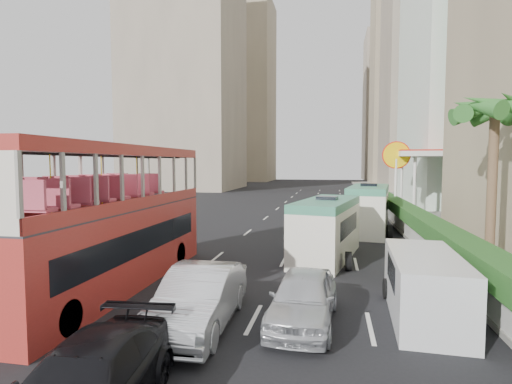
% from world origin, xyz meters
% --- Properties ---
extents(ground_plane, '(200.00, 200.00, 0.00)m').
position_xyz_m(ground_plane, '(0.00, 0.00, 0.00)').
color(ground_plane, black).
rests_on(ground_plane, ground).
extents(double_decker_bus, '(2.50, 11.00, 5.06)m').
position_xyz_m(double_decker_bus, '(-6.00, 0.00, 2.53)').
color(double_decker_bus, '#AD2C25').
rests_on(double_decker_bus, ground).
extents(car_silver_lane_a, '(1.82, 4.90, 1.60)m').
position_xyz_m(car_silver_lane_a, '(-1.75, -2.78, 0.00)').
color(car_silver_lane_a, silver).
rests_on(car_silver_lane_a, ground).
extents(car_silver_lane_b, '(1.94, 4.35, 1.45)m').
position_xyz_m(car_silver_lane_b, '(1.00, -2.01, 0.00)').
color(car_silver_lane_b, silver).
rests_on(car_silver_lane_b, ground).
extents(van_asset, '(2.36, 4.41, 1.18)m').
position_xyz_m(van_asset, '(1.24, 18.44, 0.00)').
color(van_asset, silver).
rests_on(van_asset, ground).
extents(minibus_near, '(3.31, 6.50, 2.75)m').
position_xyz_m(minibus_near, '(1.50, 5.91, 1.38)').
color(minibus_near, silver).
rests_on(minibus_near, ground).
extents(minibus_far, '(3.24, 7.02, 3.00)m').
position_xyz_m(minibus_far, '(4.03, 13.58, 1.50)').
color(minibus_far, silver).
rests_on(minibus_far, ground).
extents(panel_van_near, '(2.05, 4.67, 1.84)m').
position_xyz_m(panel_van_near, '(4.38, -0.93, 0.92)').
color(panel_van_near, silver).
rests_on(panel_van_near, ground).
extents(panel_van_far, '(2.65, 5.29, 2.03)m').
position_xyz_m(panel_van_far, '(4.59, 22.99, 1.02)').
color(panel_van_far, silver).
rests_on(panel_van_far, ground).
extents(sidewalk, '(6.00, 120.00, 0.18)m').
position_xyz_m(sidewalk, '(9.00, 25.00, 0.09)').
color(sidewalk, '#99968C').
rests_on(sidewalk, ground).
extents(kerb_wall, '(0.30, 44.00, 1.00)m').
position_xyz_m(kerb_wall, '(6.20, 14.00, 0.68)').
color(kerb_wall, silver).
rests_on(kerb_wall, sidewalk).
extents(hedge, '(1.10, 44.00, 0.70)m').
position_xyz_m(hedge, '(6.20, 14.00, 1.53)').
color(hedge, '#2D6626').
rests_on(hedge, kerb_wall).
extents(palm_tree, '(0.36, 0.36, 6.40)m').
position_xyz_m(palm_tree, '(7.80, 4.00, 3.38)').
color(palm_tree, brown).
rests_on(palm_tree, sidewalk).
extents(shell_station, '(6.50, 8.00, 5.50)m').
position_xyz_m(shell_station, '(10.00, 23.00, 2.75)').
color(shell_station, silver).
rests_on(shell_station, ground).
extents(tower_mid, '(16.00, 16.00, 50.00)m').
position_xyz_m(tower_mid, '(18.00, 58.00, 25.00)').
color(tower_mid, '#A0927E').
rests_on(tower_mid, ground).
extents(tower_far_a, '(14.00, 14.00, 44.00)m').
position_xyz_m(tower_far_a, '(17.00, 82.00, 22.00)').
color(tower_far_a, tan).
rests_on(tower_far_a, ground).
extents(tower_far_b, '(14.00, 14.00, 40.00)m').
position_xyz_m(tower_far_b, '(17.00, 104.00, 20.00)').
color(tower_far_b, '#A0927E').
rests_on(tower_far_b, ground).
extents(tower_left_a, '(18.00, 18.00, 52.00)m').
position_xyz_m(tower_left_a, '(-24.00, 55.00, 26.00)').
color(tower_left_a, '#A0927E').
rests_on(tower_left_a, ground).
extents(tower_left_b, '(16.00, 16.00, 46.00)m').
position_xyz_m(tower_left_b, '(-22.00, 90.00, 23.00)').
color(tower_left_b, tan).
rests_on(tower_left_b, ground).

